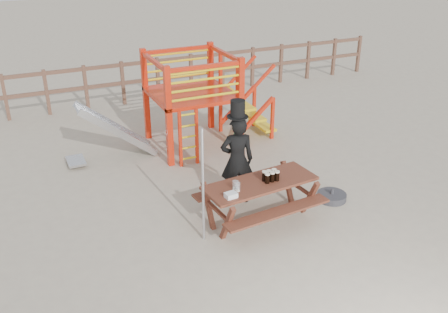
% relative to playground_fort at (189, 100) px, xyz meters
% --- Properties ---
extents(ground, '(60.00, 60.00, 0.00)m').
position_rel_playground_fort_xyz_m(ground, '(-0.12, -3.58, -1.07)').
color(ground, '#B2A58A').
rests_on(ground, ground).
extents(back_fence, '(15.09, 0.09, 1.20)m').
position_rel_playground_fort_xyz_m(back_fence, '(-0.12, 3.42, -0.34)').
color(back_fence, brown).
rests_on(back_fence, ground).
extents(playground_fort, '(4.71, 1.84, 2.10)m').
position_rel_playground_fort_xyz_m(playground_fort, '(0.00, 0.00, 0.00)').
color(playground_fort, red).
rests_on(playground_fort, ground).
extents(picnic_table, '(2.00, 1.47, 0.73)m').
position_rel_playground_fort_xyz_m(picnic_table, '(-0.07, -3.43, -0.61)').
color(picnic_table, brown).
rests_on(picnic_table, ground).
extents(man_with_hat, '(0.67, 0.53, 1.92)m').
position_rel_playground_fort_xyz_m(man_with_hat, '(-0.14, -2.69, -0.21)').
color(man_with_hat, black).
rests_on(man_with_hat, ground).
extents(metal_pole, '(0.04, 0.04, 1.90)m').
position_rel_playground_fort_xyz_m(metal_pole, '(-1.14, -3.56, -0.12)').
color(metal_pole, '#B2B2B7').
rests_on(metal_pole, ground).
extents(parasol_base, '(0.53, 0.53, 0.22)m').
position_rel_playground_fort_xyz_m(parasol_base, '(1.46, -3.37, -1.01)').
color(parasol_base, '#333237').
rests_on(parasol_base, ground).
extents(paper_bag, '(0.19, 0.16, 0.08)m').
position_rel_playground_fort_xyz_m(paper_bag, '(-0.73, -3.69, -0.30)').
color(paper_bag, white).
rests_on(paper_bag, picnic_table).
extents(stout_pints, '(0.27, 0.18, 0.17)m').
position_rel_playground_fort_xyz_m(stout_pints, '(0.10, -3.46, -0.25)').
color(stout_pints, black).
rests_on(stout_pints, picnic_table).
extents(empty_glasses, '(0.10, 0.15, 0.15)m').
position_rel_playground_fort_xyz_m(empty_glasses, '(-0.55, -3.51, -0.27)').
color(empty_glasses, silver).
rests_on(empty_glasses, picnic_table).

